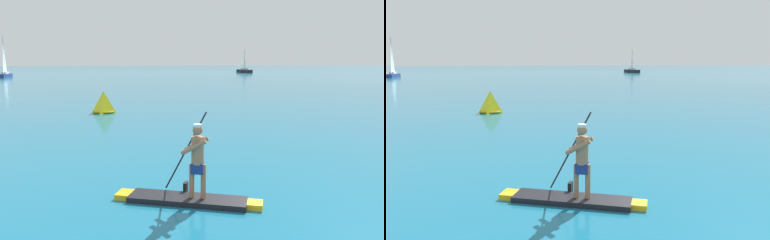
{
  "view_description": "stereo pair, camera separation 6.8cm",
  "coord_description": "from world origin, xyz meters",
  "views": [
    {
      "loc": [
        -9.28,
        -6.02,
        2.97
      ],
      "look_at": [
        -6.93,
        7.83,
        0.72
      ],
      "focal_mm": 34.78,
      "sensor_mm": 36.0,
      "label": 1
    },
    {
      "loc": [
        -9.21,
        -6.03,
        2.97
      ],
      "look_at": [
        -6.93,
        7.83,
        0.72
      ],
      "focal_mm": 34.78,
      "sensor_mm": 36.0,
      "label": 2
    }
  ],
  "objects": [
    {
      "name": "sailboat_right_horizon",
      "position": [
        19.17,
        83.73,
        0.71
      ],
      "size": [
        2.48,
        6.05,
        5.66
      ],
      "rotation": [
        0.0,
        0.0,
        4.89
      ],
      "color": "black",
      "rests_on": "ground"
    },
    {
      "name": "race_marker_buoy",
      "position": [
        -10.73,
        15.77,
        0.55
      ],
      "size": [
        1.25,
        1.25,
        1.25
      ],
      "color": "yellow",
      "rests_on": "ground"
    },
    {
      "name": "paddleboarder_near_left",
      "position": [
        -8.07,
        1.4,
        0.34
      ],
      "size": [
        3.08,
        1.54,
        1.92
      ],
      "rotation": [
        0.0,
        0.0,
        2.76
      ],
      "color": "black",
      "rests_on": "ground"
    },
    {
      "name": "sailboat_left_horizon",
      "position": [
        -30.89,
        64.99,
        1.12
      ],
      "size": [
        1.24,
        4.31,
        7.1
      ],
      "rotation": [
        0.0,
        0.0,
        1.52
      ],
      "color": "navy",
      "rests_on": "ground"
    }
  ]
}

